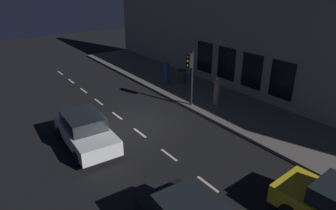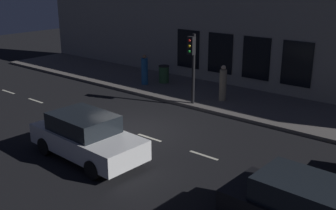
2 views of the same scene
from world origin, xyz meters
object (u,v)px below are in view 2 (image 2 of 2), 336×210
object	(u,v)px
pedestrian_1	(223,84)
trash_bin	(164,74)
traffic_light	(192,57)
parked_car_0	(86,136)
pedestrian_0	(145,71)

from	to	relation	value
pedestrian_1	trash_bin	world-z (taller)	pedestrian_1
traffic_light	parked_car_0	distance (m)	7.18
traffic_light	parked_car_0	bearing A→B (deg)	-175.58
pedestrian_0	parked_car_0	bearing A→B (deg)	23.79
parked_car_0	pedestrian_0	world-z (taller)	pedestrian_0
traffic_light	pedestrian_1	distance (m)	2.23
traffic_light	parked_car_0	size ratio (longest dim) A/B	0.76
traffic_light	pedestrian_0	world-z (taller)	traffic_light
pedestrian_0	traffic_light	bearing A→B (deg)	66.83
parked_car_0	traffic_light	bearing A→B (deg)	-172.92
parked_car_0	pedestrian_1	distance (m)	8.43
trash_bin	parked_car_0	bearing A→B (deg)	-155.66
pedestrian_1	trash_bin	distance (m)	4.60
pedestrian_0	trash_bin	distance (m)	1.20
pedestrian_0	pedestrian_1	bearing A→B (deg)	85.59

